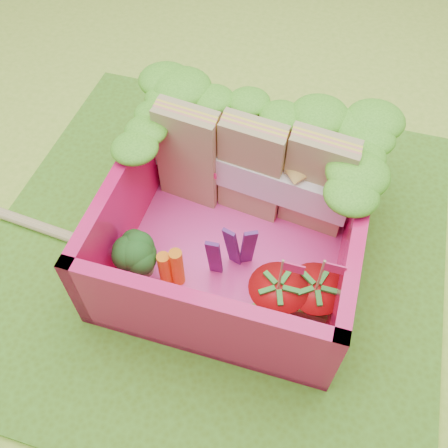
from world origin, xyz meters
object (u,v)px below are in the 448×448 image
(sandwich_stack, at_px, (252,169))
(chopsticks, at_px, (31,224))
(broccoli, at_px, (139,252))
(strawberry_left, at_px, (276,301))
(strawberry_right, at_px, (312,302))
(bento_box, at_px, (235,224))

(sandwich_stack, xyz_separation_m, chopsticks, (-1.22, -0.50, -0.34))
(broccoli, xyz_separation_m, strawberry_left, (0.76, -0.06, -0.02))
(sandwich_stack, xyz_separation_m, strawberry_right, (0.48, -0.63, -0.16))
(chopsticks, bearing_deg, bento_box, 7.81)
(strawberry_right, height_order, chopsticks, strawberry_right)
(chopsticks, bearing_deg, sandwich_stack, 22.09)
(strawberry_right, xyz_separation_m, chopsticks, (-1.70, 0.13, -0.17))
(bento_box, distance_m, strawberry_right, 0.58)
(strawberry_right, bearing_deg, chopsticks, 175.55)
(sandwich_stack, xyz_separation_m, broccoli, (-0.45, -0.62, -0.14))
(strawberry_right, bearing_deg, strawberry_left, -163.93)
(sandwich_stack, height_order, strawberry_right, sandwich_stack)
(broccoli, bearing_deg, strawberry_left, -4.69)
(strawberry_left, bearing_deg, broccoli, 175.31)
(strawberry_left, xyz_separation_m, chopsticks, (-1.53, 0.18, -0.18))
(broccoli, bearing_deg, sandwich_stack, 53.97)
(sandwich_stack, bearing_deg, broccoli, -126.03)
(sandwich_stack, height_order, broccoli, sandwich_stack)
(strawberry_left, distance_m, strawberry_right, 0.18)
(bento_box, distance_m, chopsticks, 1.25)
(strawberry_left, bearing_deg, bento_box, 131.76)
(broccoli, height_order, strawberry_left, strawberry_left)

